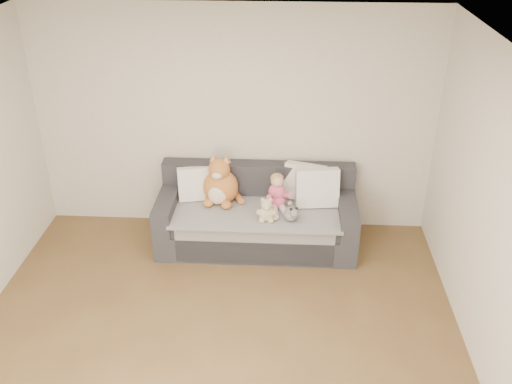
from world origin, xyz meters
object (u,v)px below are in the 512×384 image
(toddler, at_px, (277,194))
(sippy_cup, at_px, (264,209))
(sofa, at_px, (257,218))
(teddy_bear, at_px, (266,211))
(plush_cat, at_px, (220,184))

(toddler, distance_m, sippy_cup, 0.23)
(sofa, xyz_separation_m, sippy_cup, (0.08, -0.17, 0.22))
(sofa, relative_size, teddy_bear, 7.97)
(sofa, xyz_separation_m, teddy_bear, (0.12, -0.31, 0.27))
(plush_cat, distance_m, sippy_cup, 0.58)
(plush_cat, height_order, sippy_cup, plush_cat)
(toddler, height_order, plush_cat, plush_cat)
(sofa, bearing_deg, plush_cat, 170.27)
(plush_cat, relative_size, teddy_bear, 2.18)
(sofa, relative_size, plush_cat, 3.66)
(teddy_bear, xyz_separation_m, sippy_cup, (-0.04, 0.14, -0.05))
(sofa, height_order, toddler, toddler)
(toddler, bearing_deg, sippy_cup, -149.06)
(toddler, height_order, sippy_cup, toddler)
(plush_cat, height_order, teddy_bear, plush_cat)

